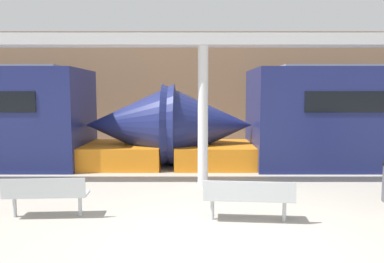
{
  "coord_description": "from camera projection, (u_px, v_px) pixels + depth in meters",
  "views": [
    {
      "loc": [
        -0.44,
        -5.64,
        2.35
      ],
      "look_at": [
        -0.48,
        3.52,
        1.4
      ],
      "focal_mm": 35.0,
      "sensor_mm": 36.0,
      "label": 1
    }
  ],
  "objects": [
    {
      "name": "bench_far",
      "position": [
        47.0,
        193.0,
        7.03
      ],
      "size": [
        1.55,
        0.52,
        0.78
      ],
      "rotation": [
        0.0,
        0.0,
        0.06
      ],
      "color": "#ADB2B7",
      "rests_on": "ground_plane"
    },
    {
      "name": "support_column_near",
      "position": [
        204.0,
        117.0,
        9.33
      ],
      "size": [
        0.26,
        0.26,
        3.49
      ],
      "primitive_type": "cylinder",
      "color": "silver",
      "rests_on": "ground_plane"
    },
    {
      "name": "station_wall",
      "position": [
        203.0,
        89.0,
        16.52
      ],
      "size": [
        56.0,
        0.2,
        5.0
      ],
      "primitive_type": "cube",
      "color": "#937051",
      "rests_on": "ground_plane"
    },
    {
      "name": "bench_near",
      "position": [
        250.0,
        196.0,
        6.79
      ],
      "size": [
        1.68,
        0.58,
        0.78
      ],
      "rotation": [
        0.0,
        0.0,
        -0.09
      ],
      "color": "#ADB2B7",
      "rests_on": "ground_plane"
    },
    {
      "name": "ground_plane",
      "position": [
        221.0,
        243.0,
        5.86
      ],
      "size": [
        60.0,
        60.0,
        0.0
      ],
      "primitive_type": "plane",
      "color": "#A8A093"
    },
    {
      "name": "canopy_beam",
      "position": [
        205.0,
        40.0,
        9.14
      ],
      "size": [
        28.0,
        0.6,
        0.28
      ],
      "primitive_type": "cube",
      "color": "#B7B7BC",
      "rests_on": "support_column_near"
    }
  ]
}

